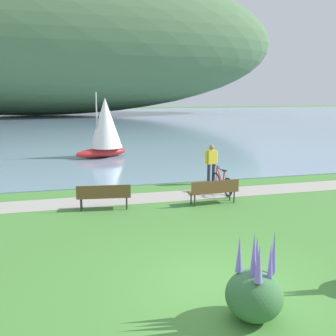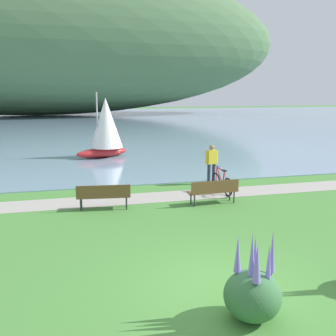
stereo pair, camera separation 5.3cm
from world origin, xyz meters
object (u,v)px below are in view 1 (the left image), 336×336
at_px(person_at_shoreline, 211,162).
at_px(bicycle_leaning_near_bench, 222,183).
at_px(park_bench_near_camera, 214,190).
at_px(sailboat_nearest_to_shore, 105,127).
at_px(park_bench_further_along, 104,195).

bearing_deg(person_at_shoreline, bicycle_leaning_near_bench, -96.46).
relative_size(bicycle_leaning_near_bench, person_at_shoreline, 1.03).
height_order(park_bench_near_camera, bicycle_leaning_near_bench, bicycle_leaning_near_bench).
bearing_deg(park_bench_near_camera, sailboat_nearest_to_shore, 102.86).
bearing_deg(sailboat_nearest_to_shore, person_at_shoreline, -66.20).
relative_size(park_bench_further_along, sailboat_nearest_to_shore, 0.47).
relative_size(bicycle_leaning_near_bench, sailboat_nearest_to_shore, 0.45).
bearing_deg(park_bench_further_along, sailboat_nearest_to_shore, 83.53).
relative_size(park_bench_further_along, person_at_shoreline, 1.08).
bearing_deg(park_bench_near_camera, bicycle_leaning_near_bench, 57.67).
height_order(bicycle_leaning_near_bench, person_at_shoreline, person_at_shoreline).
xyz_separation_m(person_at_shoreline, sailboat_nearest_to_shore, (-3.66, 8.31, 0.90)).
height_order(park_bench_further_along, sailboat_nearest_to_shore, sailboat_nearest_to_shore).
bearing_deg(park_bench_further_along, person_at_shoreline, 29.01).
relative_size(park_bench_near_camera, bicycle_leaning_near_bench, 1.03).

